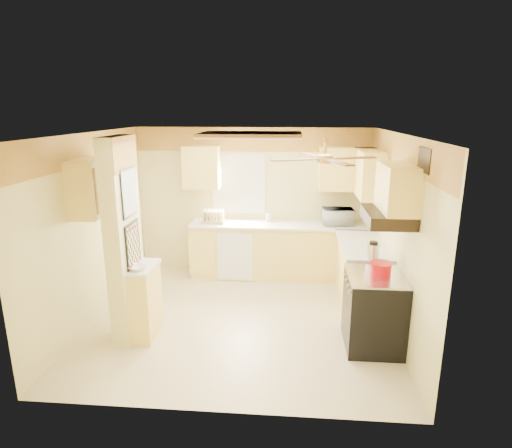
# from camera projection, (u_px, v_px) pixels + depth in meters

# --- Properties ---
(floor) EXTENTS (4.00, 4.00, 0.00)m
(floor) POSITION_uv_depth(u_px,v_px,m) (241.00, 318.00, 5.90)
(floor) COLOR #CCB98D
(floor) RESTS_ON ground
(ceiling) EXTENTS (4.00, 4.00, 0.00)m
(ceiling) POSITION_uv_depth(u_px,v_px,m) (239.00, 134.00, 5.25)
(ceiling) COLOR white
(ceiling) RESTS_ON wall_back
(wall_back) EXTENTS (4.00, 0.00, 4.00)m
(wall_back) POSITION_uv_depth(u_px,v_px,m) (253.00, 201.00, 7.40)
(wall_back) COLOR #E0D289
(wall_back) RESTS_ON floor
(wall_front) EXTENTS (4.00, 0.00, 4.00)m
(wall_front) POSITION_uv_depth(u_px,v_px,m) (214.00, 291.00, 3.75)
(wall_front) COLOR #E0D289
(wall_front) RESTS_ON floor
(wall_left) EXTENTS (0.00, 3.80, 3.80)m
(wall_left) POSITION_uv_depth(u_px,v_px,m) (92.00, 228.00, 5.74)
(wall_left) COLOR #E0D289
(wall_left) RESTS_ON floor
(wall_right) EXTENTS (0.00, 3.80, 3.80)m
(wall_right) POSITION_uv_depth(u_px,v_px,m) (397.00, 235.00, 5.41)
(wall_right) COLOR #E0D289
(wall_right) RESTS_ON floor
(wallpaper_border) EXTENTS (4.00, 0.02, 0.40)m
(wallpaper_border) POSITION_uv_depth(u_px,v_px,m) (253.00, 140.00, 7.11)
(wallpaper_border) COLOR #F5BE48
(wallpaper_border) RESTS_ON wall_back
(partition_column) EXTENTS (0.20, 0.70, 2.50)m
(partition_column) POSITION_uv_depth(u_px,v_px,m) (124.00, 241.00, 5.16)
(partition_column) COLOR #E0D289
(partition_column) RESTS_ON floor
(partition_ledge) EXTENTS (0.25, 0.55, 0.90)m
(partition_ledge) POSITION_uv_depth(u_px,v_px,m) (146.00, 303.00, 5.35)
(partition_ledge) COLOR #F4D962
(partition_ledge) RESTS_ON floor
(ledge_top) EXTENTS (0.28, 0.58, 0.04)m
(ledge_top) POSITION_uv_depth(u_px,v_px,m) (143.00, 267.00, 5.22)
(ledge_top) COLOR silver
(ledge_top) RESTS_ON partition_ledge
(lower_cabinets_back) EXTENTS (3.00, 0.60, 0.90)m
(lower_cabinets_back) POSITION_uv_depth(u_px,v_px,m) (281.00, 251.00, 7.28)
(lower_cabinets_back) COLOR #F4D962
(lower_cabinets_back) RESTS_ON floor
(lower_cabinets_right) EXTENTS (0.60, 1.40, 0.90)m
(lower_cabinets_right) POSITION_uv_depth(u_px,v_px,m) (361.00, 275.00, 6.22)
(lower_cabinets_right) COLOR #F4D962
(lower_cabinets_right) RESTS_ON floor
(countertop_back) EXTENTS (3.04, 0.64, 0.04)m
(countertop_back) POSITION_uv_depth(u_px,v_px,m) (281.00, 225.00, 7.15)
(countertop_back) COLOR silver
(countertop_back) RESTS_ON lower_cabinets_back
(countertop_right) EXTENTS (0.64, 1.44, 0.04)m
(countertop_right) POSITION_uv_depth(u_px,v_px,m) (363.00, 245.00, 6.10)
(countertop_right) COLOR silver
(countertop_right) RESTS_ON lower_cabinets_right
(dishwasher_panel) EXTENTS (0.58, 0.02, 0.80)m
(dishwasher_panel) POSITION_uv_depth(u_px,v_px,m) (235.00, 257.00, 7.05)
(dishwasher_panel) COLOR white
(dishwasher_panel) RESTS_ON lower_cabinets_back
(window) EXTENTS (0.92, 0.02, 1.02)m
(window) POSITION_uv_depth(u_px,v_px,m) (239.00, 184.00, 7.33)
(window) COLOR white
(window) RESTS_ON wall_back
(upper_cab_back_left) EXTENTS (0.60, 0.35, 0.70)m
(upper_cab_back_left) POSITION_uv_depth(u_px,v_px,m) (202.00, 167.00, 7.15)
(upper_cab_back_left) COLOR #F4D962
(upper_cab_back_left) RESTS_ON wall_back
(upper_cab_back_right) EXTENTS (0.90, 0.35, 0.70)m
(upper_cab_back_right) POSITION_uv_depth(u_px,v_px,m) (347.00, 169.00, 6.95)
(upper_cab_back_right) COLOR #F4D962
(upper_cab_back_right) RESTS_ON wall_back
(upper_cab_right) EXTENTS (0.35, 1.00, 0.70)m
(upper_cab_right) POSITION_uv_depth(u_px,v_px,m) (369.00, 173.00, 6.47)
(upper_cab_right) COLOR #F4D962
(upper_cab_right) RESTS_ON wall_right
(upper_cab_left_wall) EXTENTS (0.35, 0.75, 0.70)m
(upper_cab_left_wall) POSITION_uv_depth(u_px,v_px,m) (92.00, 187.00, 5.33)
(upper_cab_left_wall) COLOR #F4D962
(upper_cab_left_wall) RESTS_ON wall_left
(upper_cab_over_stove) EXTENTS (0.35, 0.76, 0.52)m
(upper_cab_over_stove) POSITION_uv_depth(u_px,v_px,m) (398.00, 188.00, 4.72)
(upper_cab_over_stove) COLOR #F4D962
(upper_cab_over_stove) RESTS_ON wall_right
(stove) EXTENTS (0.68, 0.77, 0.92)m
(stove) POSITION_uv_depth(u_px,v_px,m) (374.00, 310.00, 5.12)
(stove) COLOR black
(stove) RESTS_ON floor
(range_hood) EXTENTS (0.50, 0.76, 0.14)m
(range_hood) POSITION_uv_depth(u_px,v_px,m) (387.00, 217.00, 4.81)
(range_hood) COLOR black
(range_hood) RESTS_ON upper_cab_over_stove
(poster_menu) EXTENTS (0.02, 0.42, 0.57)m
(poster_menu) POSITION_uv_depth(u_px,v_px,m) (129.00, 192.00, 4.99)
(poster_menu) COLOR black
(poster_menu) RESTS_ON partition_column
(poster_nashville) EXTENTS (0.02, 0.42, 0.57)m
(poster_nashville) POSITION_uv_depth(u_px,v_px,m) (133.00, 245.00, 5.16)
(poster_nashville) COLOR black
(poster_nashville) RESTS_ON partition_column
(ceiling_light_panel) EXTENTS (1.35, 0.95, 0.06)m
(ceiling_light_panel) POSITION_uv_depth(u_px,v_px,m) (251.00, 135.00, 5.73)
(ceiling_light_panel) COLOR brown
(ceiling_light_panel) RESTS_ON ceiling
(ceiling_fan) EXTENTS (1.15, 1.15, 0.26)m
(ceiling_fan) POSITION_uv_depth(u_px,v_px,m) (324.00, 158.00, 4.55)
(ceiling_fan) COLOR gold
(ceiling_fan) RESTS_ON ceiling
(vent_grate) EXTENTS (0.02, 0.40, 0.25)m
(vent_grate) POSITION_uv_depth(u_px,v_px,m) (425.00, 160.00, 4.27)
(vent_grate) COLOR black
(vent_grate) RESTS_ON wall_right
(microwave) EXTENTS (0.52, 0.38, 0.27)m
(microwave) POSITION_uv_depth(u_px,v_px,m) (338.00, 217.00, 7.05)
(microwave) COLOR white
(microwave) RESTS_ON countertop_back
(bowl) EXTENTS (0.28, 0.28, 0.05)m
(bowl) POSITION_uv_depth(u_px,v_px,m) (137.00, 268.00, 5.08)
(bowl) COLOR white
(bowl) RESTS_ON ledge_top
(dutch_oven) EXTENTS (0.25, 0.25, 0.17)m
(dutch_oven) POSITION_uv_depth(u_px,v_px,m) (381.00, 269.00, 4.94)
(dutch_oven) COLOR #BB0A10
(dutch_oven) RESTS_ON stove
(kettle) EXTENTS (0.16, 0.16, 0.24)m
(kettle) POSITION_uv_depth(u_px,v_px,m) (373.00, 251.00, 5.40)
(kettle) COLOR silver
(kettle) RESTS_ON countertop_right
(dish_rack) EXTENTS (0.37, 0.27, 0.21)m
(dish_rack) POSITION_uv_depth(u_px,v_px,m) (213.00, 218.00, 7.20)
(dish_rack) COLOR tan
(dish_rack) RESTS_ON countertop_back
(utensil_crock) EXTENTS (0.10, 0.10, 0.20)m
(utensil_crock) POSITION_uv_depth(u_px,v_px,m) (269.00, 218.00, 7.27)
(utensil_crock) COLOR white
(utensil_crock) RESTS_ON countertop_back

